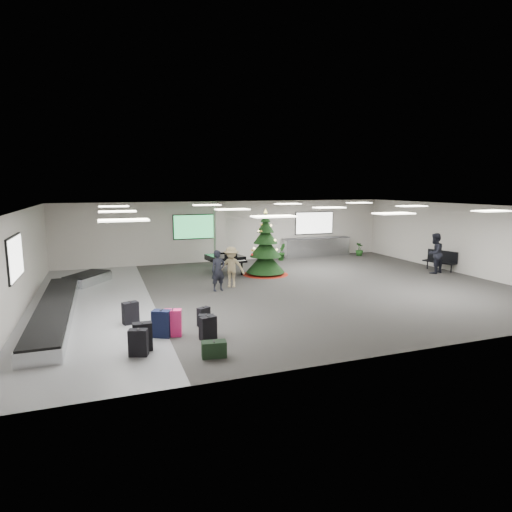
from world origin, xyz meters
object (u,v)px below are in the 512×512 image
object	(u,v)px
christmas_tree	(265,252)
potted_plant_left	(281,252)
traveler_b	(231,267)
traveler_bench	(435,253)
grand_piano	(225,258)
traveler_a	(218,271)
potted_plant_right	(359,249)
bench	(441,259)
service_counter	(316,247)
pink_suitcase	(173,323)
baggage_carousel	(63,302)

from	to	relation	value
christmas_tree	potted_plant_left	world-z (taller)	christmas_tree
traveler_b	traveler_bench	size ratio (longest dim) A/B	0.87
grand_piano	potted_plant_left	size ratio (longest dim) A/B	2.14
traveler_a	grand_piano	bearing A→B (deg)	57.43
christmas_tree	potted_plant_right	bearing A→B (deg)	24.05
bench	traveler_bench	size ratio (longest dim) A/B	0.85
service_counter	potted_plant_left	size ratio (longest dim) A/B	4.42
traveler_a	traveler_bench	world-z (taller)	traveler_bench
grand_piano	bench	xyz separation A→B (m)	(9.89, -2.71, -0.18)
service_counter	grand_piano	xyz separation A→B (m)	(-6.29, -3.10, 0.18)
potted_plant_left	service_counter	bearing A→B (deg)	12.73
traveler_b	traveler_bench	distance (m)	9.60
pink_suitcase	christmas_tree	bearing A→B (deg)	67.54
bench	potted_plant_left	world-z (taller)	bench
pink_suitcase	traveler_bench	distance (m)	13.43
service_counter	grand_piano	size ratio (longest dim) A/B	2.06
service_counter	traveler_a	distance (m)	9.60
grand_piano	traveler_bench	distance (m)	9.62
traveler_bench	potted_plant_left	distance (m)	7.72
baggage_carousel	bench	world-z (taller)	bench
potted_plant_right	christmas_tree	bearing A→B (deg)	-155.95
grand_piano	baggage_carousel	bearing A→B (deg)	-160.26
pink_suitcase	traveler_bench	xyz separation A→B (m)	(12.68, 4.38, 0.57)
christmas_tree	bench	size ratio (longest dim) A/B	1.88
service_counter	traveler_bench	xyz separation A→B (m)	(2.82, -6.20, 0.39)
service_counter	traveler_bench	bearing A→B (deg)	-65.57
service_counter	potted_plant_left	world-z (taller)	service_counter
baggage_carousel	traveler_b	size ratio (longest dim) A/B	6.01
potted_plant_left	potted_plant_right	distance (m)	4.87
grand_piano	service_counter	bearing A→B (deg)	16.99
traveler_bench	potted_plant_right	bearing A→B (deg)	-104.95
grand_piano	traveler_bench	size ratio (longest dim) A/B	1.05
potted_plant_right	traveler_b	bearing A→B (deg)	-151.55
traveler_a	baggage_carousel	bearing A→B (deg)	174.95
baggage_carousel	traveler_a	xyz separation A→B (m)	(5.42, 0.64, 0.57)
service_counter	potted_plant_right	world-z (taller)	service_counter
pink_suitcase	grand_piano	world-z (taller)	grand_piano
grand_piano	potted_plant_left	world-z (taller)	grand_piano
grand_piano	traveler_a	bearing A→B (deg)	-120.01
traveler_b	baggage_carousel	bearing A→B (deg)	-146.62
grand_piano	traveler_b	size ratio (longest dim) A/B	1.22
traveler_a	traveler_b	world-z (taller)	traveler_b
potted_plant_right	pink_suitcase	bearing A→B (deg)	-141.15
traveler_bench	traveler_a	bearing A→B (deg)	-19.31
grand_piano	potted_plant_left	xyz separation A→B (m)	(3.87, 2.55, -0.26)
traveler_bench	bench	bearing A→B (deg)	-172.29
bench	potted_plant_right	xyz separation A→B (m)	(-1.15, 5.15, -0.16)
bench	traveler_b	world-z (taller)	traveler_b
pink_suitcase	potted_plant_left	world-z (taller)	potted_plant_left
christmas_tree	potted_plant_left	xyz separation A→B (m)	(2.19, 3.26, -0.56)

